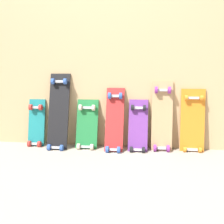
% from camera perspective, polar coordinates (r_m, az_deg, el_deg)
% --- Properties ---
extents(ground_plane, '(12.00, 12.00, 0.00)m').
position_cam_1_polar(ground_plane, '(2.84, 0.19, -7.53)').
color(ground_plane, '#A89E8E').
extents(plywood_wall_panel, '(2.85, 0.04, 1.60)m').
position_cam_1_polar(plywood_wall_panel, '(2.80, 0.39, 8.79)').
color(plywood_wall_panel, tan).
rests_on(plywood_wall_panel, ground).
extents(skateboard_teal, '(0.18, 0.17, 0.56)m').
position_cam_1_polar(skateboard_teal, '(2.99, -15.87, -2.80)').
color(skateboard_teal, '#197A7F').
rests_on(skateboard_teal, ground).
extents(skateboard_black, '(0.21, 0.27, 0.84)m').
position_cam_1_polar(skateboard_black, '(2.83, -11.39, -0.50)').
color(skateboard_black, black).
rests_on(skateboard_black, ground).
extents(skateboard_green, '(0.23, 0.21, 0.57)m').
position_cam_1_polar(skateboard_green, '(2.80, -5.39, -3.26)').
color(skateboard_green, '#1E7238').
rests_on(skateboard_green, ground).
extents(skateboard_red, '(0.18, 0.27, 0.69)m').
position_cam_1_polar(skateboard_red, '(2.70, 0.52, -2.29)').
color(skateboard_red, '#B22626').
rests_on(skateboard_red, ground).
extents(skateboard_purple, '(0.20, 0.23, 0.58)m').
position_cam_1_polar(skateboard_purple, '(2.72, 5.57, -3.58)').
color(skateboard_purple, '#6B338C').
rests_on(skateboard_purple, ground).
extents(skateboard_natural, '(0.21, 0.17, 0.76)m').
position_cam_1_polar(skateboard_natural, '(2.74, 10.63, -1.49)').
color(skateboard_natural, tan).
rests_on(skateboard_natural, ground).
extents(skateboard_orange, '(0.24, 0.14, 0.69)m').
position_cam_1_polar(skateboard_orange, '(2.79, 16.80, -2.39)').
color(skateboard_orange, orange).
rests_on(skateboard_orange, ground).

